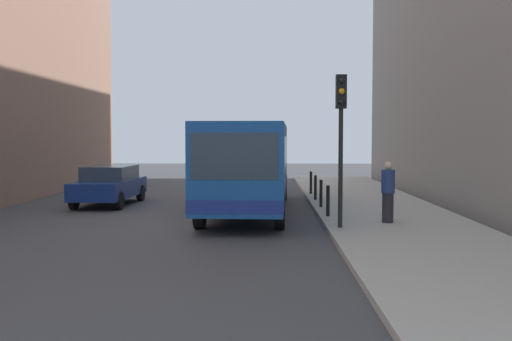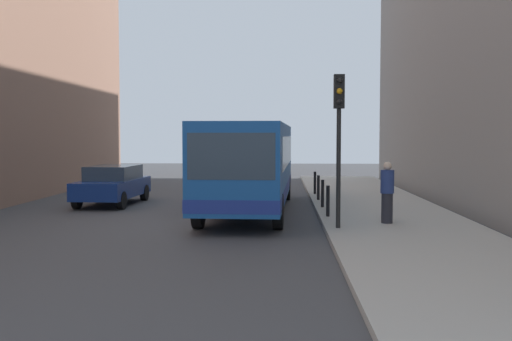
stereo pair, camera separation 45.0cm
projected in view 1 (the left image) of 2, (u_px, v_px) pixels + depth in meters
ground_plane at (213, 226)px, 17.65m from camera, size 80.00×80.00×0.00m
sidewalk at (400, 224)px, 17.55m from camera, size 4.40×40.00×0.15m
bus at (249, 162)px, 21.05m from camera, size 2.96×11.11×3.00m
car_beside_bus at (110, 184)px, 23.12m from camera, size 2.03×4.48×1.48m
traffic_light at (341, 121)px, 16.27m from camera, size 0.28×0.33×4.10m
bollard_near at (328, 201)px, 18.72m from camera, size 0.11×0.11×0.95m
bollard_mid at (321, 193)px, 21.14m from camera, size 0.11×0.11×0.95m
bollard_far at (315, 187)px, 23.56m from camera, size 0.11×0.11×0.95m
bollard_farthest at (311, 183)px, 25.98m from camera, size 0.11×0.11×0.95m
pedestrian_near_signal at (388, 192)px, 17.31m from camera, size 0.38×0.38×1.74m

